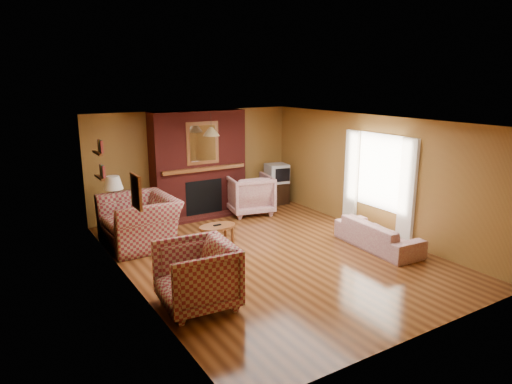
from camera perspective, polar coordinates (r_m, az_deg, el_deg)
floor at (r=8.38m, az=1.74°, el=-7.70°), size 6.50×6.50×0.00m
ceiling at (r=7.82m, az=1.87°, el=8.87°), size 6.50×6.50×0.00m
wall_back at (r=10.81m, az=-7.75°, el=3.77°), size 6.50×0.00×6.50m
wall_front at (r=5.71m, az=20.20°, el=-6.31°), size 6.50×0.00×6.50m
wall_left at (r=7.00m, az=-15.55°, el=-2.27°), size 0.00×6.50×6.50m
wall_right at (r=9.59m, az=14.37°, el=2.15°), size 0.00×6.50×6.50m
fireplace at (r=10.58m, az=-7.16°, el=3.46°), size 2.20×0.82×2.40m
window_right at (r=9.44m, az=15.01°, el=1.46°), size 0.10×1.85×2.00m
bookshelf at (r=8.71m, az=-18.96°, el=3.78°), size 0.09×0.55×0.71m
botanical_print at (r=6.64m, az=-14.73°, el=0.04°), size 0.05×0.40×0.50m
pendant_light at (r=9.85m, az=-5.62°, el=7.53°), size 0.36×0.36×0.48m
plaid_loveseat at (r=8.94m, az=-14.36°, el=-3.57°), size 1.31×1.48×0.93m
plaid_armchair at (r=6.43m, az=-7.46°, el=-10.31°), size 1.09×1.07×0.93m
floral_sofa at (r=8.88m, az=15.00°, el=-5.15°), size 0.81×1.81×0.51m
floral_armchair at (r=10.70m, az=-0.83°, el=-0.29°), size 1.16×1.18×0.91m
coffee_table at (r=8.70m, az=-4.85°, el=-4.56°), size 0.73×0.45×0.42m
side_table at (r=9.62m, az=-17.09°, el=-3.51°), size 0.49×0.49×0.61m
table_lamp at (r=9.45m, az=-17.37°, el=0.27°), size 0.38×0.38×0.62m
tv_stand at (r=11.60m, az=2.59°, el=-0.10°), size 0.51×0.46×0.55m
crt_tv at (r=11.49m, az=2.64°, el=2.35°), size 0.58×0.58×0.47m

